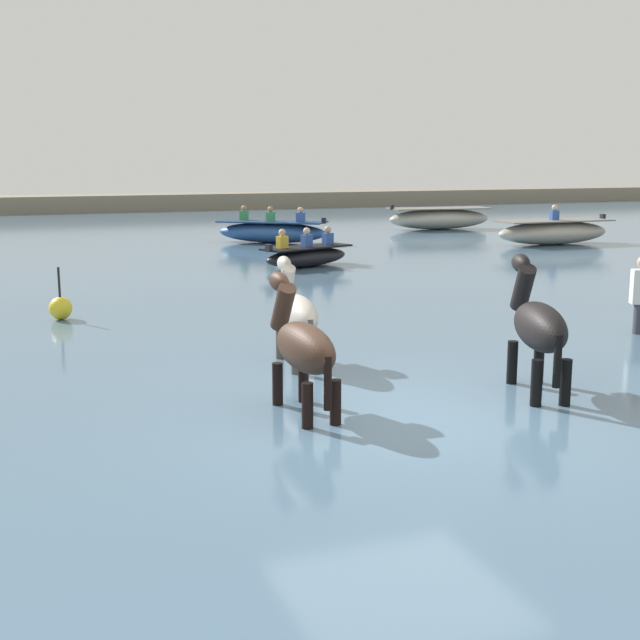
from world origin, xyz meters
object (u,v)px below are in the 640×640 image
(horse_trailing_dark_bay, at_px, (303,350))
(channel_buoy, at_px, (61,308))
(horse_flank_pinto, at_px, (297,316))
(boat_near_starboard, at_px, (272,232))
(horse_lead_black, at_px, (538,329))
(boat_far_inshore, at_px, (553,232))
(boat_near_port, at_px, (439,219))
(boat_distant_west, at_px, (307,256))

(horse_trailing_dark_bay, height_order, channel_buoy, horse_trailing_dark_bay)
(horse_flank_pinto, distance_m, boat_near_starboard, 16.34)
(horse_flank_pinto, bearing_deg, boat_near_starboard, 73.67)
(horse_lead_black, xyz_separation_m, channel_buoy, (-4.93, 6.72, -0.56))
(horse_flank_pinto, xyz_separation_m, boat_far_inshore, (12.78, 12.07, -0.27))
(horse_flank_pinto, bearing_deg, boat_far_inshore, 43.38)
(horse_trailing_dark_bay, relative_size, boat_near_starboard, 0.51)
(boat_near_port, distance_m, boat_distant_west, 12.22)
(horse_flank_pinto, bearing_deg, boat_distant_west, 69.53)
(boat_near_port, height_order, boat_near_starboard, boat_near_starboard)
(boat_near_starboard, relative_size, boat_distant_west, 1.34)
(boat_far_inshore, height_order, boat_distant_west, boat_far_inshore)
(horse_lead_black, distance_m, boat_far_inshore, 17.87)
(boat_distant_west, bearing_deg, channel_buoy, -140.52)
(horse_lead_black, distance_m, horse_flank_pinto, 3.18)
(boat_distant_west, bearing_deg, horse_flank_pinto, -110.47)
(boat_far_inshore, bearing_deg, horse_trailing_dark_bay, -133.47)
(boat_far_inshore, relative_size, boat_near_starboard, 1.09)
(boat_far_inshore, height_order, boat_near_starboard, boat_far_inshore)
(horse_flank_pinto, relative_size, boat_far_inshore, 0.45)
(boat_near_starboard, height_order, boat_distant_west, boat_near_starboard)
(horse_lead_black, bearing_deg, boat_near_starboard, 82.35)
(horse_lead_black, relative_size, boat_distant_west, 0.73)
(horse_flank_pinto, bearing_deg, horse_trailing_dark_bay, -107.51)
(horse_flank_pinto, distance_m, channel_buoy, 5.22)
(horse_lead_black, distance_m, channel_buoy, 8.35)
(boat_distant_west, relative_size, channel_buoy, 2.98)
(horse_lead_black, bearing_deg, boat_distant_west, 83.22)
(boat_near_port, xyz_separation_m, channel_buoy, (-14.88, -13.98, -0.20))
(channel_buoy, bearing_deg, boat_near_starboard, 56.92)
(boat_distant_west, bearing_deg, boat_near_starboard, 80.66)
(boat_far_inshore, xyz_separation_m, boat_distant_west, (-9.18, -2.43, -0.11))
(boat_distant_west, distance_m, channel_buoy, 8.23)
(boat_far_inshore, height_order, channel_buoy, boat_far_inshore)
(horse_lead_black, relative_size, boat_near_starboard, 0.54)
(horse_trailing_dark_bay, xyz_separation_m, channel_buoy, (-2.09, 6.52, -0.49))
(horse_flank_pinto, distance_m, boat_far_inshore, 17.58)
(boat_distant_west, bearing_deg, boat_near_port, 45.71)
(boat_near_port, distance_m, channel_buoy, 20.42)
(boat_near_port, distance_m, boat_near_starboard, 8.01)
(boat_near_port, bearing_deg, horse_trailing_dark_bay, -121.98)
(horse_flank_pinto, bearing_deg, channel_buoy, 121.92)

